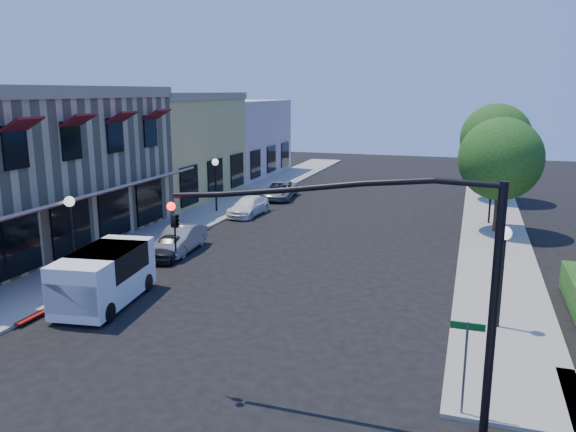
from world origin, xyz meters
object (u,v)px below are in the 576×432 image
(street_tree_a, at_px, (501,159))
(lamppost_right_near, at_px, (504,251))
(lamppost_right_far, at_px, (492,180))
(parked_car_a, at_px, (170,246))
(street_tree_b, at_px, (496,138))
(lamppost_left_near, at_px, (71,216))
(lamppost_left_far, at_px, (215,172))
(parked_car_c, at_px, (249,206))
(signal_mast_arm, at_px, (397,260))
(white_van, at_px, (104,274))
(parked_car_b, at_px, (180,239))
(parked_car_d, at_px, (279,190))
(street_name_sign, at_px, (466,354))

(street_tree_a, height_order, lamppost_right_near, street_tree_a)
(lamppost_right_far, xyz_separation_m, parked_car_a, (-14.70, -12.00, -2.17))
(street_tree_b, height_order, lamppost_left_near, street_tree_b)
(lamppost_left_far, relative_size, parked_car_c, 0.89)
(signal_mast_arm, bearing_deg, lamppost_right_near, 67.88)
(lamppost_right_far, bearing_deg, signal_mast_arm, -96.70)
(lamppost_right_near, distance_m, parked_car_a, 15.39)
(street_tree_b, height_order, white_van, street_tree_b)
(parked_car_b, bearing_deg, parked_car_d, 84.73)
(street_tree_a, height_order, parked_car_b, street_tree_a)
(lamppost_left_far, distance_m, parked_car_a, 10.49)
(lamppost_right_far, relative_size, parked_car_b, 0.90)
(parked_car_b, bearing_deg, parked_car_a, -95.27)
(street_tree_a, xyz_separation_m, parked_car_b, (-15.00, -9.00, -3.54))
(street_tree_a, distance_m, parked_car_a, 18.39)
(signal_mast_arm, distance_m, lamppost_right_near, 7.15)
(parked_car_a, bearing_deg, lamppost_right_far, 32.24)
(signal_mast_arm, bearing_deg, parked_car_d, 114.44)
(lamppost_left_far, distance_m, white_van, 16.52)
(street_tree_b, distance_m, street_name_sign, 29.96)
(lamppost_left_near, distance_m, lamppost_left_far, 14.00)
(white_van, height_order, parked_car_a, white_van)
(white_van, bearing_deg, parked_car_a, 97.22)
(lamppost_left_far, bearing_deg, parked_car_d, 69.11)
(lamppost_left_near, height_order, white_van, lamppost_left_near)
(signal_mast_arm, xyz_separation_m, white_van, (-11.28, 4.35, -2.89))
(white_van, xyz_separation_m, parked_car_a, (-0.78, 6.16, -0.63))
(street_name_sign, height_order, lamppost_left_near, lamppost_left_near)
(street_name_sign, height_order, lamppost_right_far, lamppost_right_far)
(lamppost_left_near, xyz_separation_m, lamppost_right_near, (17.00, 0.00, 0.00))
(lamppost_left_far, relative_size, white_van, 0.73)
(street_tree_a, bearing_deg, parked_car_c, -179.82)
(parked_car_c, height_order, parked_car_d, parked_car_d)
(parked_car_d, bearing_deg, white_van, -94.54)
(street_tree_a, height_order, street_tree_b, street_tree_b)
(street_tree_b, relative_size, signal_mast_arm, 0.88)
(signal_mast_arm, xyz_separation_m, parked_car_c, (-12.06, 20.46, -3.51))
(lamppost_right_far, bearing_deg, lamppost_right_near, -90.00)
(lamppost_right_far, height_order, parked_car_c, lamppost_right_far)
(street_tree_a, height_order, lamppost_left_far, street_tree_a)
(lamppost_left_far, distance_m, parked_car_c, 3.15)
(signal_mast_arm, height_order, white_van, signal_mast_arm)
(parked_car_d, bearing_deg, signal_mast_arm, -72.12)
(lamppost_left_near, xyz_separation_m, lamppost_left_far, (0.00, 14.00, 0.00))
(parked_car_a, bearing_deg, lamppost_left_near, -126.88)
(street_name_sign, bearing_deg, street_tree_a, 86.24)
(street_name_sign, xyz_separation_m, lamppost_left_near, (-16.00, 5.80, 1.04))
(parked_car_c, xyz_separation_m, parked_car_d, (0.00, 6.07, 0.05))
(street_name_sign, bearing_deg, lamppost_left_far, 128.94)
(parked_car_a, bearing_deg, street_tree_b, 46.15)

